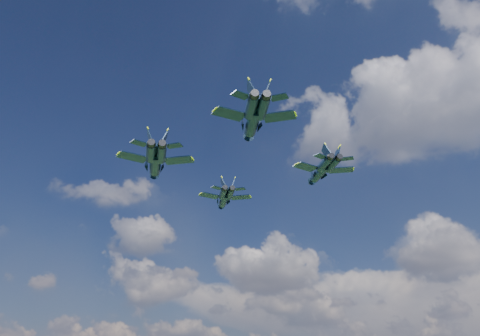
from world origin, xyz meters
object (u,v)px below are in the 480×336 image
Objects in this scene: jet_left at (155,164)px; jet_right at (319,173)px; jet_slot at (252,123)px; jet_lead at (224,200)px.

jet_right is at bearing 5.79° from jet_left.
jet_right is 24.47m from jet_slot.
jet_right is at bearing 48.86° from jet_slot.
jet_left is at bearing -128.50° from jet_lead.
jet_right reaches higher than jet_lead.
jet_left is 21.18m from jet_slot.
jet_left is 1.12× the size of jet_right.
jet_slot reaches higher than jet_left.
jet_lead is 24.64m from jet_left.
jet_lead is at bearing 93.59° from jet_slot.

